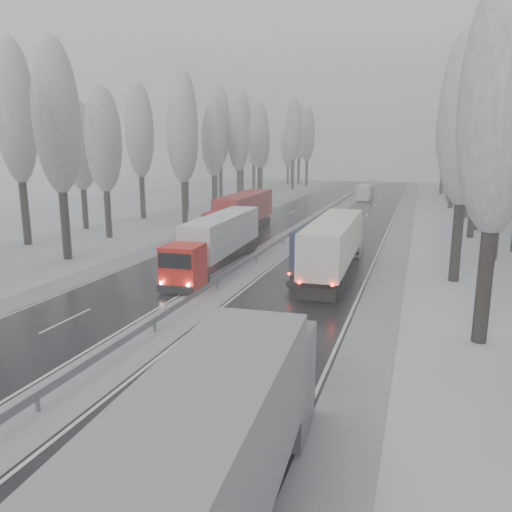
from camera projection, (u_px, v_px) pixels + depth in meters
The scene contains 52 objects.
carriageway_right at pixel (327, 262), 39.66m from camera, with size 7.50×200.00×0.03m, color black.
carriageway_left at pixel (206, 253), 42.87m from camera, with size 7.50×200.00×0.03m, color black.
median_slush at pixel (264, 257), 41.26m from camera, with size 3.00×200.00×0.04m, color #95989D.
shoulder_right at pixel (391, 266), 38.14m from camera, with size 2.40×200.00×0.04m, color #95989D.
shoulder_left at pixel (155, 250), 44.39m from camera, with size 2.40×200.00×0.04m, color #95989D.
median_guardrail at pixel (264, 251), 41.13m from camera, with size 0.12×200.00×0.76m.
tree_16 at pixel (502, 105), 21.10m from camera, with size 3.60×3.60×16.53m.
tree_18 at pixel (467, 119), 31.80m from camera, with size 3.60×3.60×16.58m.
tree_20 at pixel (506, 131), 38.43m from camera, with size 3.60×3.60×15.71m.
tree_22 at pixel (479, 134), 48.36m from camera, with size 3.60×3.60×15.86m.
tree_24 at pixel (486, 106), 52.50m from camera, with size 3.60×3.60×20.49m.
tree_26 at pixel (473, 122), 62.34m from camera, with size 3.60×3.60×18.78m.
tree_28 at pixel (457, 122), 72.52m from camera, with size 3.60×3.60×19.62m.
tree_29 at pixel (508, 129), 74.18m from camera, with size 3.60×3.60×18.11m.
tree_30 at pixel (454, 131), 81.73m from camera, with size 3.60×3.60×17.86m.
tree_31 at pixel (491, 129), 83.54m from camera, with size 3.60×3.60×18.58m.
tree_32 at pixel (452, 135), 88.75m from camera, with size 3.60×3.60×17.33m.
tree_33 at pixel (468, 146), 91.91m from camera, with size 3.60×3.60×14.33m.
tree_34 at pixel (445, 135), 95.58m from camera, with size 3.60×3.60×17.63m.
tree_35 at pixel (495, 133), 96.39m from camera, with size 3.60×3.60×18.25m.
tree_36 at pixel (451, 128), 103.97m from camera, with size 3.60×3.60×20.23m.
tree_37 at pixel (484, 140), 106.06m from camera, with size 3.60×3.60×16.37m.
tree_38 at pixel (456, 136), 113.56m from camera, with size 3.60×3.60×17.97m.
tree_39 at pixel (467, 141), 116.65m from camera, with size 3.60×3.60×16.19m.
tree_58 at pixel (57, 119), 38.50m from camera, with size 3.60×3.60×17.21m.
tree_59 at pixel (15, 114), 44.40m from camera, with size 3.60×3.60×18.41m.
tree_60 at pixel (103, 141), 48.56m from camera, with size 3.60×3.60×14.84m.
tree_61 at pixel (80, 147), 54.16m from camera, with size 3.60×3.60×13.95m.
tree_62 at pixel (182, 135), 56.08m from camera, with size 3.60×3.60×16.04m.
tree_63 at pixel (139, 131), 62.10m from camera, with size 3.60×3.60×16.88m.
tree_64 at pixel (184, 140), 65.82m from camera, with size 3.60×3.60×15.42m.
tree_65 at pixel (184, 121), 69.53m from camera, with size 3.60×3.60×19.48m.
tree_66 at pixel (213, 141), 74.76m from camera, with size 3.60×3.60×15.23m.
tree_67 at pixel (215, 134), 78.64m from camera, with size 3.60×3.60×17.09m.
tree_68 at pixel (238, 136), 80.36m from camera, with size 3.60×3.60×16.65m.
tree_69 at pixel (220, 127), 85.19m from camera, with size 3.60×3.60×19.35m.
tree_70 at pixel (259, 136), 89.57m from camera, with size 3.60×3.60×17.09m.
tree_71 at pixel (242, 128), 94.40m from camera, with size 3.60×3.60×19.61m.
tree_72 at pixel (261, 143), 99.31m from camera, with size 3.60×3.60×15.11m.
tree_73 at pixel (254, 137), 103.62m from camera, with size 3.60×3.60×17.22m.
tree_74 at pixel (293, 130), 107.53m from camera, with size 3.60×3.60×19.68m.
tree_75 at pixel (259, 134), 114.18m from camera, with size 3.60×3.60×18.60m.
tree_76 at pixel (307, 134), 116.08m from camera, with size 3.60×3.60×18.55m.
tree_77 at pixel (288, 146), 122.09m from camera, with size 3.60×3.60×14.32m.
tree_78 at pixel (299, 133), 123.14m from camera, with size 3.60×3.60×19.55m.
tree_79 at pixel (292, 139), 128.03m from camera, with size 3.60×3.60×17.07m.
truck_grey_tarp at pixel (184, 499), 9.25m from camera, with size 3.66×16.98×4.33m.
truck_blue_box at pixel (331, 240), 37.66m from camera, with size 3.05×14.23×3.63m.
truck_cream_box at pixel (336, 242), 35.28m from camera, with size 2.89×16.03×4.10m.
box_truck_distant at pixel (365, 192), 86.32m from camera, with size 2.28×7.15×2.66m.
truck_red_white at pixel (218, 238), 37.62m from camera, with size 3.13×15.02×3.83m.
truck_red_red at pixel (242, 212), 51.45m from camera, with size 3.31×16.39×4.18m.
Camera 1 is at (12.01, -8.47, 8.89)m, focal length 35.00 mm.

